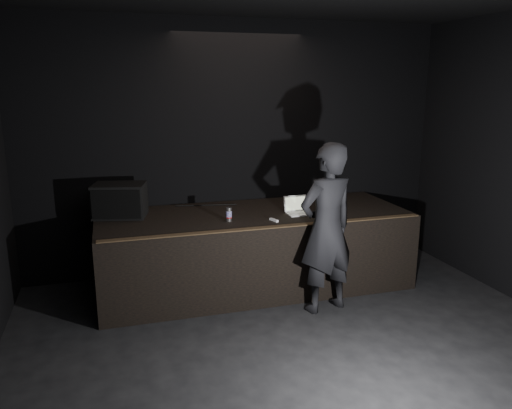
{
  "coord_description": "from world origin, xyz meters",
  "views": [
    {
      "loc": [
        -1.77,
        -3.3,
        2.65
      ],
      "look_at": [
        -0.1,
        2.3,
        1.22
      ],
      "focal_mm": 35.0,
      "sensor_mm": 36.0,
      "label": 1
    }
  ],
  "objects_px": {
    "stage_riser": "(254,249)",
    "laptop": "(298,209)",
    "person": "(327,229)",
    "stage_monitor": "(120,200)",
    "beer_can": "(229,214)"
  },
  "relations": [
    {
      "from": "stage_riser",
      "to": "laptop",
      "type": "relative_size",
      "value": 12.26
    },
    {
      "from": "stage_riser",
      "to": "person",
      "type": "xyz_separation_m",
      "value": [
        0.6,
        -0.95,
        0.5
      ]
    },
    {
      "from": "laptop",
      "to": "stage_monitor",
      "type": "bearing_deg",
      "value": 165.23
    },
    {
      "from": "stage_monitor",
      "to": "laptop",
      "type": "height_order",
      "value": "stage_monitor"
    },
    {
      "from": "stage_monitor",
      "to": "laptop",
      "type": "distance_m",
      "value": 2.27
    },
    {
      "from": "stage_riser",
      "to": "beer_can",
      "type": "height_order",
      "value": "beer_can"
    },
    {
      "from": "stage_monitor",
      "to": "person",
      "type": "relative_size",
      "value": 0.36
    },
    {
      "from": "stage_riser",
      "to": "person",
      "type": "bearing_deg",
      "value": -57.71
    },
    {
      "from": "person",
      "to": "beer_can",
      "type": "bearing_deg",
      "value": -46.72
    },
    {
      "from": "stage_riser",
      "to": "laptop",
      "type": "xyz_separation_m",
      "value": [
        0.54,
        -0.19,
        0.56
      ]
    },
    {
      "from": "stage_monitor",
      "to": "laptop",
      "type": "bearing_deg",
      "value": 1.02
    },
    {
      "from": "laptop",
      "to": "beer_can",
      "type": "height_order",
      "value": "laptop"
    },
    {
      "from": "laptop",
      "to": "beer_can",
      "type": "bearing_deg",
      "value": -175.33
    },
    {
      "from": "stage_riser",
      "to": "stage_monitor",
      "type": "bearing_deg",
      "value": 169.86
    },
    {
      "from": "beer_can",
      "to": "stage_monitor",
      "type": "bearing_deg",
      "value": 154.54
    }
  ]
}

